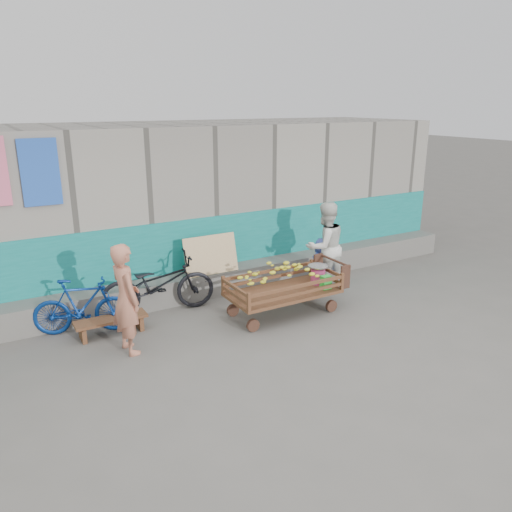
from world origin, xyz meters
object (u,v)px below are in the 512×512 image
bench (111,322)px  bicycle_blue (82,306)px  child (321,264)px  woman (325,247)px  vendor_man (126,299)px  banana_cart (281,282)px  bicycle_dark (158,284)px

bench → bicycle_blue: size_ratio=0.73×
child → bicycle_blue: child is taller
bench → woman: size_ratio=0.65×
vendor_man → bicycle_blue: (-0.43, 0.93, -0.36)m
woman → bicycle_blue: size_ratio=1.14×
bicycle_blue → bench: bearing=-107.6°
vendor_man → bicycle_blue: bearing=18.4°
banana_cart → vendor_man: 2.57m
bench → woman: bearing=-1.0°
child → vendor_man: bearing=5.9°
banana_cart → bicycle_dark: (-1.72, 1.12, -0.08)m
banana_cart → child: (1.30, 0.63, -0.09)m
woman → bicycle_dark: (-3.07, 0.52, -0.34)m
child → banana_cart: bearing=22.5°
banana_cart → bench: 2.76m
vendor_man → woman: size_ratio=0.96×
banana_cart → bicycle_dark: bearing=147.0°
bicycle_dark → bicycle_blue: 1.29m
child → bicycle_dark: same height
banana_cart → bicycle_blue: bearing=162.8°
bicycle_blue → child: bearing=-74.5°
bicycle_dark → bench: bearing=125.5°
bench → bicycle_blue: bearing=142.8°
banana_cart → bicycle_dark: size_ratio=1.07×
woman → bicycle_blue: bearing=-4.1°
child → bicycle_blue: 4.31m
banana_cart → child: 1.45m
bicycle_dark → child: bearing=-89.7°
vendor_man → child: vendor_man is taller
bench → banana_cart: bearing=-14.1°
bench → child: child is taller
bench → vendor_man: 0.90m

